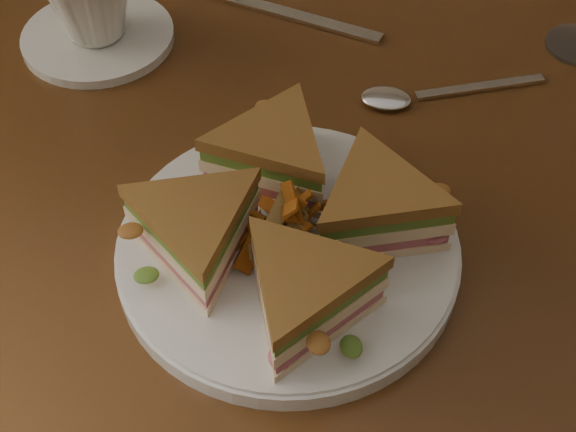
{
  "coord_description": "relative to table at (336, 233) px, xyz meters",
  "views": [
    {
      "loc": [
        0.03,
        -0.5,
        1.26
      ],
      "look_at": [
        -0.03,
        -0.11,
        0.8
      ],
      "focal_mm": 50.0,
      "sensor_mm": 36.0,
      "label": 1
    }
  ],
  "objects": [
    {
      "name": "sandwich_wedges",
      "position": [
        -0.03,
        -0.11,
        0.14
      ],
      "size": [
        0.29,
        0.29,
        0.06
      ],
      "color": "#FFE4BC",
      "rests_on": "plate"
    },
    {
      "name": "table",
      "position": [
        0.0,
        0.0,
        0.0
      ],
      "size": [
        1.2,
        0.8,
        0.75
      ],
      "color": "#371D0C",
      "rests_on": "ground"
    },
    {
      "name": "saucer",
      "position": [
        -0.27,
        0.14,
        0.1
      ],
      "size": [
        0.16,
        0.16,
        0.01
      ],
      "primitive_type": "cylinder",
      "color": "silver",
      "rests_on": "table"
    },
    {
      "name": "crisps_mound",
      "position": [
        -0.03,
        -0.11,
        0.14
      ],
      "size": [
        0.09,
        0.09,
        0.05
      ],
      "primitive_type": null,
      "color": "#B35A17",
      "rests_on": "plate"
    },
    {
      "name": "plate",
      "position": [
        -0.03,
        -0.11,
        0.11
      ],
      "size": [
        0.27,
        0.27,
        0.02
      ],
      "primitive_type": "cylinder",
      "color": "silver",
      "rests_on": "table"
    },
    {
      "name": "knife",
      "position": [
        -0.09,
        0.21,
        0.1
      ],
      "size": [
        0.21,
        0.07,
        0.0
      ],
      "rotation": [
        0.0,
        0.0,
        -0.28
      ],
      "color": "silver",
      "rests_on": "table"
    },
    {
      "name": "spoon",
      "position": [
        0.05,
        0.09,
        0.1
      ],
      "size": [
        0.18,
        0.08,
        0.01
      ],
      "rotation": [
        0.0,
        0.0,
        0.36
      ],
      "color": "silver",
      "rests_on": "table"
    }
  ]
}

